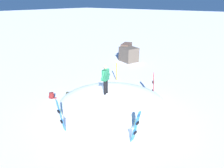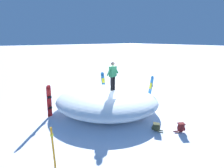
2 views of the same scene
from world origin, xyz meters
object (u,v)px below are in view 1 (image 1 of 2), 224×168
(snowboarder_standing, at_px, (106,78))
(backpack_near, at_px, (51,96))
(snowboard_primary_upright, at_px, (60,115))
(trail_marker_pole, at_px, (116,71))
(snowboard_secondary_upright, at_px, (136,126))
(snowboard_tertiary_upright, at_px, (153,85))
(backpack_far, at_px, (69,95))

(snowboarder_standing, distance_m, backpack_near, 4.25)
(snowboard_primary_upright, bearing_deg, trail_marker_pole, 15.03)
(snowboarder_standing, bearing_deg, snowboard_primary_upright, 167.39)
(snowboard_primary_upright, bearing_deg, snowboarder_standing, -12.61)
(snowboard_primary_upright, relative_size, snowboard_secondary_upright, 1.06)
(snowboarder_standing, bearing_deg, snowboard_tertiary_upright, -20.90)
(snowboarder_standing, distance_m, trail_marker_pole, 5.00)
(backpack_near, height_order, trail_marker_pole, trail_marker_pole)
(snowboard_secondary_upright, distance_m, backpack_near, 6.39)
(snowboarder_standing, bearing_deg, trail_marker_pole, 29.85)
(backpack_far, bearing_deg, snowboard_tertiary_upright, -52.74)
(backpack_near, bearing_deg, trail_marker_pole, -14.94)
(snowboard_primary_upright, height_order, trail_marker_pole, snowboard_primary_upright)
(snowboard_secondary_upright, height_order, trail_marker_pole, snowboard_secondary_upright)
(snowboard_secondary_upright, relative_size, snowboard_tertiary_upright, 0.93)
(snowboard_primary_upright, bearing_deg, snowboard_secondary_upright, -65.72)
(snowboard_tertiary_upright, height_order, backpack_near, snowboard_tertiary_upright)
(snowboarder_standing, bearing_deg, backpack_near, 102.55)
(snowboard_primary_upright, xyz_separation_m, backpack_near, (1.77, 3.16, -0.66))
(snowboarder_standing, xyz_separation_m, trail_marker_pole, (4.19, 2.40, -1.30))
(snowboarder_standing, height_order, backpack_near, snowboarder_standing)
(snowboard_primary_upright, distance_m, trail_marker_pole, 7.03)
(backpack_near, relative_size, backpack_far, 0.96)
(snowboard_tertiary_upright, height_order, backpack_far, snowboard_tertiary_upright)
(snowboarder_standing, xyz_separation_m, backpack_far, (-0.05, 3.02, -1.87))
(backpack_far, distance_m, trail_marker_pole, 4.32)
(snowboard_primary_upright, relative_size, snowboard_tertiary_upright, 0.99)
(snowboard_primary_upright, distance_m, snowboard_tertiary_upright, 6.03)
(snowboarder_standing, height_order, snowboard_tertiary_upright, snowboarder_standing)
(snowboarder_standing, distance_m, snowboard_primary_upright, 2.91)
(backpack_far, bearing_deg, trail_marker_pole, -8.25)
(snowboard_secondary_upright, bearing_deg, snowboarder_standing, 66.07)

